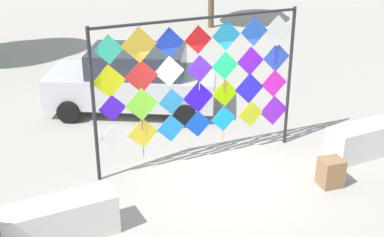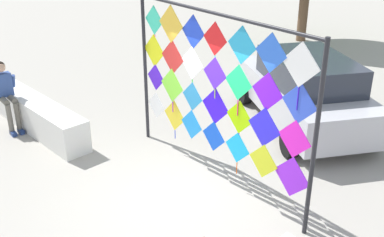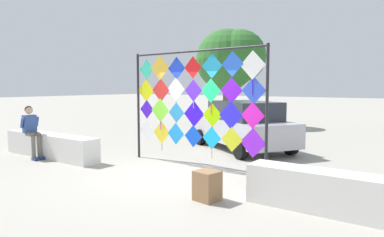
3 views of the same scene
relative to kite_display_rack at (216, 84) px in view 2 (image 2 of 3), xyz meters
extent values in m
plane|color=#9E998E|center=(0.03, -1.04, -1.84)|extent=(120.00, 120.00, 0.00)
cube|color=silver|center=(-4.27, -1.41, -1.48)|extent=(3.84, 0.59, 0.70)
cylinder|color=#232328|center=(-2.14, 0.15, -0.30)|extent=(0.07, 0.07, 3.07)
cylinder|color=#232328|center=(2.10, -0.15, -0.30)|extent=(0.07, 0.07, 3.07)
cylinder|color=#232328|center=(-0.02, 0.00, 1.18)|extent=(4.24, 0.36, 0.06)
cube|color=white|center=(-1.78, 0.13, -0.98)|extent=(0.56, 0.05, 0.56)
cube|color=yellow|center=(-1.20, 0.11, -1.01)|extent=(0.64, 0.06, 0.64)
cylinder|color=#1636E5|center=(-1.20, 0.12, -1.43)|extent=(0.02, 0.02, 0.19)
cube|color=#1D8DF1|center=(-0.63, 0.03, -0.99)|extent=(0.59, 0.06, 0.59)
cube|color=blue|center=(-0.02, 0.00, -1.01)|extent=(0.58, 0.05, 0.58)
cube|color=#14ADF3|center=(0.56, -0.02, -1.00)|extent=(0.57, 0.05, 0.57)
cylinder|color=#E55716|center=(0.57, -0.01, -1.40)|extent=(0.02, 0.02, 0.23)
cube|color=yellow|center=(1.19, -0.10, -0.97)|extent=(0.60, 0.06, 0.60)
cube|color=#8A21EE|center=(1.76, -0.13, -1.00)|extent=(0.69, 0.06, 0.69)
cube|color=#4416D9|center=(-1.78, 0.14, -0.38)|extent=(0.54, 0.05, 0.55)
cube|color=#7FEA36|center=(-1.21, 0.07, -0.38)|extent=(0.68, 0.06, 0.68)
cylinder|color=#9116E5|center=(-1.21, 0.08, -0.83)|extent=(0.02, 0.02, 0.22)
cube|color=#288AD0|center=(-0.60, 0.03, -0.42)|extent=(0.55, 0.05, 0.55)
cube|color=#2E0FF3|center=(-0.01, 0.02, -0.42)|extent=(0.67, 0.06, 0.67)
cylinder|color=#C9E516|center=(-0.01, 0.03, -0.88)|extent=(0.02, 0.02, 0.24)
cube|color=#98DA05|center=(0.58, -0.03, -0.42)|extent=(0.59, 0.05, 0.59)
cylinder|color=#5716E5|center=(0.58, -0.02, -0.82)|extent=(0.02, 0.02, 0.20)
cube|color=#251FEE|center=(1.14, -0.08, -0.40)|extent=(0.67, 0.06, 0.67)
cylinder|color=yellow|center=(1.14, -0.07, -0.88)|extent=(0.02, 0.02, 0.29)
cube|color=#E71DC6|center=(1.73, -0.12, -0.37)|extent=(0.62, 0.06, 0.62)
cylinder|color=#16E537|center=(1.73, -0.11, -0.81)|extent=(0.02, 0.02, 0.25)
cube|color=yellow|center=(-1.81, 0.14, 0.17)|extent=(0.66, 0.06, 0.66)
cube|color=red|center=(-1.19, 0.08, 0.18)|extent=(0.66, 0.06, 0.66)
cylinder|color=#16E1E5|center=(-1.19, 0.09, -0.24)|extent=(0.02, 0.02, 0.19)
cube|color=white|center=(-0.63, 0.04, 0.21)|extent=(0.62, 0.06, 0.62)
cylinder|color=#16E52E|center=(-0.63, 0.05, -0.26)|extent=(0.02, 0.02, 0.31)
cube|color=#5624E2|center=(-0.01, -0.02, 0.19)|extent=(0.57, 0.05, 0.57)
cylinder|color=#AFE516|center=(0.00, -0.01, -0.18)|extent=(0.02, 0.02, 0.16)
cube|color=#1DF77C|center=(0.55, -0.05, 0.18)|extent=(0.60, 0.06, 0.60)
cylinder|color=#E5168B|center=(0.55, -0.04, -0.26)|extent=(0.02, 0.02, 0.28)
cube|color=#6D15E7|center=(1.14, -0.06, 0.19)|extent=(0.62, 0.06, 0.62)
cylinder|color=#8EE516|center=(1.14, -0.05, -0.27)|extent=(0.02, 0.02, 0.30)
cube|color=blue|center=(1.75, -0.11, 0.20)|extent=(0.63, 0.06, 0.63)
cylinder|color=yellow|center=(1.75, -0.10, -0.29)|extent=(0.02, 0.02, 0.35)
cube|color=#32CFA5|center=(-1.77, 0.14, 0.77)|extent=(0.56, 0.05, 0.56)
cylinder|color=#E5164E|center=(-1.77, 0.15, 0.41)|extent=(0.02, 0.02, 0.16)
cube|color=gold|center=(-1.22, 0.07, 0.80)|extent=(0.70, 0.06, 0.70)
cylinder|color=blue|center=(-1.21, 0.08, 0.31)|extent=(0.02, 0.02, 0.29)
cube|color=blue|center=(-0.61, 0.06, 0.77)|extent=(0.60, 0.06, 0.60)
cube|color=red|center=(-0.03, 0.00, 0.77)|extent=(0.57, 0.05, 0.57)
cylinder|color=#16E5E2|center=(-0.03, 0.01, 0.35)|extent=(0.02, 0.02, 0.28)
cube|color=#209CD3|center=(0.57, -0.03, 0.79)|extent=(0.61, 0.06, 0.61)
cube|color=blue|center=(1.18, -0.10, 0.81)|extent=(0.61, 0.06, 0.61)
cube|color=white|center=(1.72, -0.13, 0.77)|extent=(0.66, 0.06, 0.66)
cylinder|color=#3D16E5|center=(1.72, -0.12, 0.27)|extent=(0.02, 0.02, 0.35)
cylinder|color=#666056|center=(-4.28, -1.95, -1.48)|extent=(0.11, 0.11, 0.70)
cylinder|color=#666056|center=(-4.47, -1.93, -1.10)|extent=(0.40, 0.17, 0.13)
cube|color=navy|center=(-4.22, -1.95, -1.79)|extent=(0.25, 0.12, 0.09)
cylinder|color=#666056|center=(-4.26, -1.78, -1.48)|extent=(0.11, 0.11, 0.70)
cylinder|color=#666056|center=(-4.45, -1.76, -1.10)|extent=(0.40, 0.17, 0.13)
cube|color=navy|center=(-4.20, -1.78, -1.79)|extent=(0.25, 0.12, 0.09)
cube|color=#334C8C|center=(-4.65, -1.82, -0.81)|extent=(0.24, 0.38, 0.52)
sphere|color=tan|center=(-4.65, -1.82, -0.41)|extent=(0.22, 0.22, 0.22)
sphere|color=black|center=(-4.67, -1.82, -0.40)|extent=(0.22, 0.22, 0.22)
cylinder|color=#334C8C|center=(-4.61, -1.60, -0.76)|extent=(0.19, 0.10, 0.31)
cube|color=#B7B7BC|center=(-0.26, 3.17, -1.18)|extent=(4.51, 3.70, 0.75)
cube|color=#282D38|center=(-0.13, 3.09, -0.51)|extent=(2.82, 2.56, 0.60)
cylinder|color=black|center=(-1.94, 3.14, -1.56)|extent=(0.59, 0.48, 0.56)
cylinder|color=black|center=(-1.01, 4.67, -1.56)|extent=(0.59, 0.48, 0.56)
cylinder|color=black|center=(0.49, 1.66, -1.56)|extent=(0.59, 0.48, 0.56)
cylinder|color=black|center=(1.42, 3.19, -1.56)|extent=(0.59, 0.48, 0.56)
cylinder|color=brown|center=(-4.48, 9.26, -0.58)|extent=(0.34, 0.34, 2.52)
camera|label=1|loc=(-4.56, -8.71, 3.47)|focal=49.17mm
camera|label=2|loc=(5.13, -5.41, 2.75)|focal=43.76mm
camera|label=3|loc=(5.40, -7.58, 0.31)|focal=33.75mm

